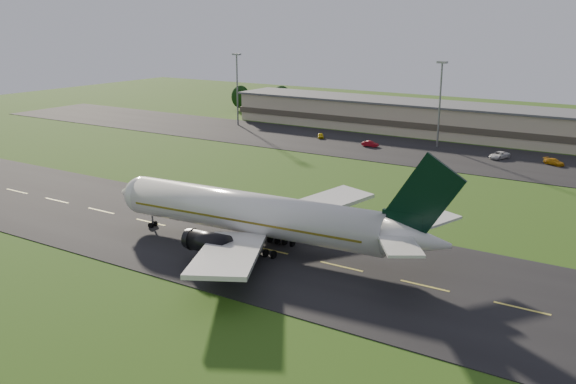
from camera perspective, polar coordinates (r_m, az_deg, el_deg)
The scene contains 11 objects.
ground at distance 92.95m, azimuth -7.28°, elevation -3.88°, with size 360.00×360.00×0.00m, color #2A4912.
taxiway at distance 92.94m, azimuth -7.28°, elevation -3.85°, with size 220.00×30.00×0.10m, color black.
apron at distance 153.06m, azimuth 10.31°, elevation 3.66°, with size 260.00×30.00×0.10m, color black.
airliner at distance 86.19m, azimuth -2.71°, elevation -2.06°, with size 51.29×42.06×15.57m.
terminal at distance 172.64m, azimuth 15.49°, elevation 5.99°, with size 145.00×16.00×8.40m.
light_mast_west at distance 185.50m, azimuth -4.55°, elevation 9.84°, with size 2.40×1.20×20.35m.
light_mast_centre at distance 156.69m, azimuth 13.39°, elevation 8.46°, with size 2.40×1.20×20.35m.
service_vehicle_a at distance 166.03m, azimuth 2.92°, elevation 5.03°, with size 1.45×3.60×1.23m, color gold.
service_vehicle_b at distance 155.98m, azimuth 7.32°, elevation 4.27°, with size 1.41×4.03×1.33m, color maroon.
service_vehicle_c at distance 149.09m, azimuth 18.27°, elevation 3.13°, with size 2.47×5.35×1.49m, color white.
service_vehicle_d at distance 146.61m, azimuth 22.57°, elevation 2.49°, with size 1.84×4.54×1.32m, color orange.
Camera 1 is at (57.14, -66.70, 30.44)m, focal length 40.00 mm.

